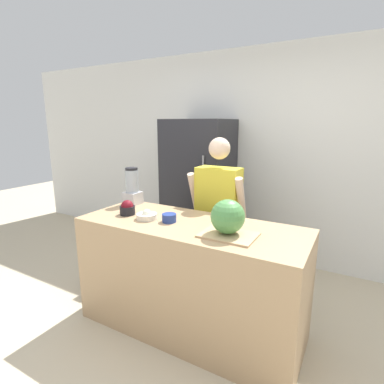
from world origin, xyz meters
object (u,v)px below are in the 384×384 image
(refrigerator, at_px, (199,190))
(person, at_px, (218,217))
(bowl_cream, at_px, (147,216))
(blender, at_px, (132,188))
(bowl_cherries, at_px, (127,208))
(bowl_small_blue, at_px, (169,218))
(watermelon, at_px, (228,217))

(refrigerator, height_order, person, refrigerator)
(bowl_cream, bearing_deg, blender, 142.83)
(bowl_cherries, distance_m, blender, 0.37)
(bowl_cream, relative_size, bowl_small_blue, 1.48)
(bowl_cherries, bearing_deg, bowl_cream, -5.22)
(bowl_cream, bearing_deg, person, 65.33)
(bowl_cherries, distance_m, bowl_small_blue, 0.43)
(refrigerator, bearing_deg, bowl_cream, -79.45)
(bowl_cherries, height_order, blender, blender)
(refrigerator, distance_m, bowl_small_blue, 1.44)
(refrigerator, xyz_separation_m, bowl_cherries, (0.03, -1.38, 0.11))
(watermelon, height_order, bowl_cherries, watermelon)
(bowl_cream, bearing_deg, watermelon, -0.63)
(bowl_cherries, relative_size, blender, 0.37)
(watermelon, xyz_separation_m, blender, (-1.15, 0.33, 0.03))
(person, height_order, blender, person)
(watermelon, relative_size, bowl_cream, 1.43)
(person, relative_size, blender, 4.39)
(bowl_cherries, xyz_separation_m, bowl_small_blue, (0.43, 0.01, -0.02))
(watermelon, relative_size, bowl_small_blue, 2.11)
(bowl_cherries, bearing_deg, bowl_small_blue, 1.39)
(person, bearing_deg, blender, -152.36)
(person, bearing_deg, bowl_small_blue, -100.42)
(refrigerator, distance_m, person, 0.91)
(refrigerator, relative_size, bowl_cream, 10.31)
(person, distance_m, watermelon, 0.86)
(person, bearing_deg, bowl_cream, -114.67)
(refrigerator, height_order, watermelon, refrigerator)
(bowl_small_blue, relative_size, blender, 0.32)
(bowl_small_blue, bearing_deg, blender, 155.17)
(person, relative_size, watermelon, 6.49)
(person, xyz_separation_m, bowl_small_blue, (-0.13, -0.68, 0.16))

